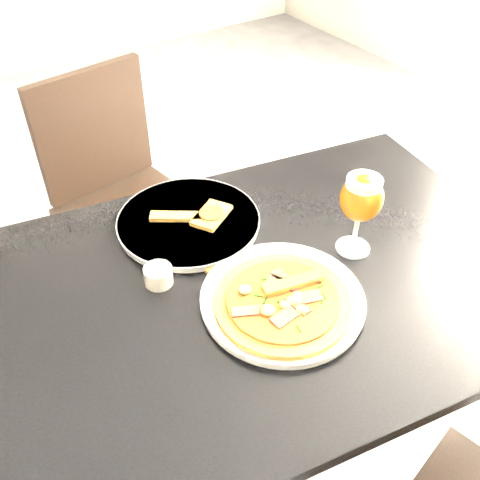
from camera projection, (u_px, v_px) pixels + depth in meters
ground at (221, 407)px, 1.73m from camera, size 6.00×6.00×0.00m
dining_table at (261, 307)px, 1.18m from camera, size 1.31×0.98×0.75m
chair_far at (122, 196)px, 1.79m from camera, size 0.47×0.47×0.89m
plate_main at (282, 300)px, 1.06m from camera, size 0.42×0.42×0.02m
pizza at (283, 301)px, 1.04m from camera, size 0.27×0.27×0.03m
plate_second at (189, 222)px, 1.25m from camera, size 0.44×0.44×0.02m
crust_scraps at (200, 215)px, 1.25m from camera, size 0.19×0.14×0.01m
loose_crust at (224, 261)px, 1.16m from camera, size 0.10×0.05×0.01m
sauce_cup at (158, 275)px, 1.10m from camera, size 0.06×0.06×0.04m
beer_glass at (362, 199)px, 1.10m from camera, size 0.09×0.09×0.19m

